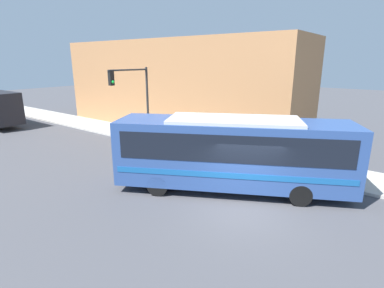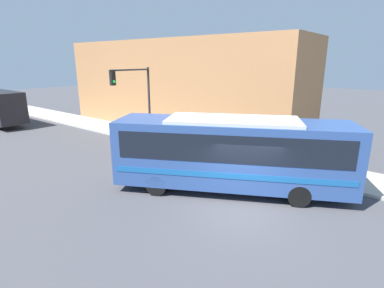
{
  "view_description": "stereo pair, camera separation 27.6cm",
  "coord_description": "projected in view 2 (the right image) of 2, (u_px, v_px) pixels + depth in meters",
  "views": [
    {
      "loc": [
        -9.66,
        -4.81,
        5.7
      ],
      "look_at": [
        2.49,
        4.33,
        1.43
      ],
      "focal_mm": 28.0,
      "sensor_mm": 36.0,
      "label": 1
    },
    {
      "loc": [
        -9.49,
        -5.03,
        5.7
      ],
      "look_at": [
        2.49,
        4.33,
        1.43
      ],
      "focal_mm": 28.0,
      "sensor_mm": 36.0,
      "label": 2
    }
  ],
  "objects": [
    {
      "name": "ground_plane",
      "position": [
        240.0,
        211.0,
        11.72
      ],
      "size": [
        120.0,
        120.0,
        0.0
      ],
      "primitive_type": "plane",
      "color": "#47474C"
    },
    {
      "name": "sidewalk",
      "position": [
        84.0,
        122.0,
        28.16
      ],
      "size": [
        3.13,
        70.0,
        0.14
      ],
      "color": "#B7B2A8",
      "rests_on": "ground_plane"
    },
    {
      "name": "building_facade",
      "position": [
        180.0,
        85.0,
        25.93
      ],
      "size": [
        6.0,
        22.05,
        7.31
      ],
      "color": "#B27A4C",
      "rests_on": "ground_plane"
    },
    {
      "name": "city_bus",
      "position": [
        232.0,
        150.0,
        13.14
      ],
      "size": [
        6.96,
        10.17,
        3.3
      ],
      "rotation": [
        0.0,
        0.0,
        0.48
      ],
      "color": "#2D4C8C",
      "rests_on": "ground_plane"
    },
    {
      "name": "fire_hydrant",
      "position": [
        237.0,
        154.0,
        17.29
      ],
      "size": [
        0.24,
        0.33,
        0.69
      ],
      "color": "red",
      "rests_on": "sidewalk"
    },
    {
      "name": "traffic_light_pole",
      "position": [
        136.0,
        92.0,
        19.96
      ],
      "size": [
        3.28,
        0.35,
        5.11
      ],
      "color": "#2D2D2D",
      "rests_on": "sidewalk"
    },
    {
      "name": "parking_meter",
      "position": [
        152.0,
        129.0,
        21.21
      ],
      "size": [
        0.14,
        0.14,
        1.24
      ],
      "color": "#2D2D2D",
      "rests_on": "sidewalk"
    }
  ]
}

